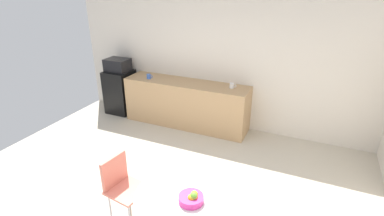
% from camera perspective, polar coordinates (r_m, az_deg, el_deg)
% --- Properties ---
extents(wall_back, '(6.00, 0.10, 2.60)m').
position_cam_1_polar(wall_back, '(5.72, 4.85, 9.17)').
color(wall_back, silver).
rests_on(wall_back, ground_plane).
extents(counter_block, '(2.49, 0.60, 0.90)m').
position_cam_1_polar(counter_block, '(5.86, -1.15, 0.83)').
color(counter_block, tan).
rests_on(counter_block, ground_plane).
extents(mini_fridge, '(0.54, 0.54, 0.94)m').
position_cam_1_polar(mini_fridge, '(6.64, -13.73, 3.13)').
color(mini_fridge, black).
rests_on(mini_fridge, ground_plane).
extents(microwave, '(0.48, 0.38, 0.26)m').
position_cam_1_polar(microwave, '(6.46, -14.24, 8.11)').
color(microwave, black).
rests_on(microwave, mini_fridge).
extents(round_table, '(1.07, 1.07, 0.74)m').
position_cam_1_polar(round_table, '(3.17, -0.85, -18.61)').
color(round_table, silver).
rests_on(round_table, ground_plane).
extents(chair_coral, '(0.48, 0.48, 0.83)m').
position_cam_1_polar(chair_coral, '(3.71, -13.65, -13.67)').
color(chair_coral, silver).
rests_on(chair_coral, ground_plane).
extents(fruit_bowl, '(0.25, 0.25, 0.13)m').
position_cam_1_polar(fruit_bowl, '(2.97, -0.06, -17.07)').
color(fruit_bowl, '#D8338C').
rests_on(fruit_bowl, round_table).
extents(mug_white, '(0.13, 0.08, 0.09)m').
position_cam_1_polar(mug_white, '(5.96, -8.37, 6.09)').
color(mug_white, '#3F66BF').
rests_on(mug_white, counter_block).
extents(mug_green, '(0.13, 0.08, 0.09)m').
position_cam_1_polar(mug_green, '(5.43, 7.74, 4.33)').
color(mug_green, white).
rests_on(mug_green, counter_block).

